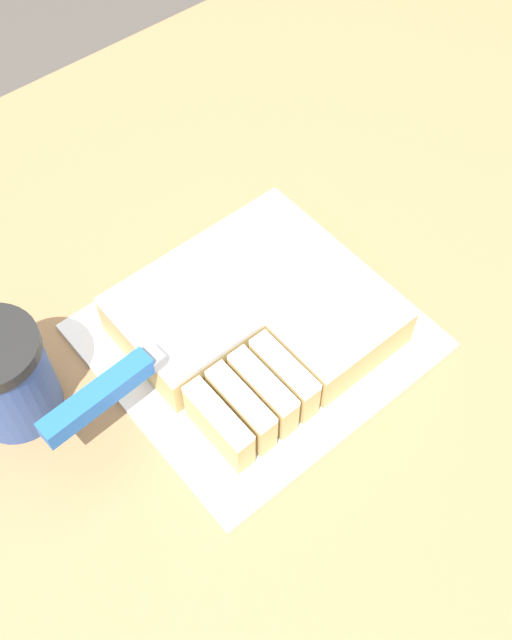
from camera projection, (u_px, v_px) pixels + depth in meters
ground_plane at (269, 569)px, 1.58m from camera, size 8.00×8.00×0.00m
countertop at (272, 487)px, 1.20m from camera, size 1.40×1.10×0.91m
cake_board at (256, 336)px, 0.82m from camera, size 0.32×0.30×0.01m
cake at (257, 316)px, 0.80m from camera, size 0.25×0.23×0.06m
knife at (129, 374)px, 0.71m from camera, size 0.35×0.04×0.02m
coffee_cup at (5, 376)px, 0.73m from camera, size 0.09×0.09×0.12m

